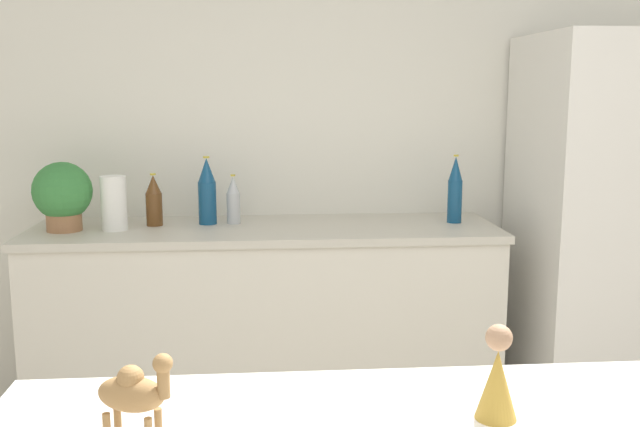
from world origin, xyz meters
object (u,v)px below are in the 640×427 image
at_px(paper_towel_roll, 114,203).
at_px(camel_figurine, 134,392).
at_px(refrigerator, 623,230).
at_px(back_bottle_0, 154,201).
at_px(back_bottle_2, 233,200).
at_px(wise_man_figurine_blue, 496,379).
at_px(back_bottle_3, 455,190).
at_px(potted_plant, 63,194).
at_px(back_bottle_1, 207,192).

bearing_deg(paper_towel_roll, camel_figurine, -77.72).
bearing_deg(refrigerator, back_bottle_0, 176.28).
xyz_separation_m(back_bottle_0, camel_figurine, (0.29, -2.16, 0.02)).
relative_size(back_bottle_2, wise_man_figurine_blue, 1.32).
height_order(refrigerator, back_bottle_3, refrigerator).
distance_m(refrigerator, potted_plant, 2.55).
height_order(back_bottle_0, wise_man_figurine_blue, back_bottle_0).
distance_m(paper_towel_roll, back_bottle_0, 0.19).
bearing_deg(refrigerator, back_bottle_1, 175.25).
relative_size(refrigerator, paper_towel_roll, 7.37).
height_order(paper_towel_roll, back_bottle_0, same).
distance_m(refrigerator, back_bottle_2, 1.82).
distance_m(paper_towel_roll, wise_man_figurine_blue, 2.27).
bearing_deg(potted_plant, back_bottle_0, 13.98).
distance_m(back_bottle_2, wise_man_figurine_blue, 2.20).
distance_m(potted_plant, back_bottle_0, 0.39).
relative_size(back_bottle_1, back_bottle_2, 1.37).
xyz_separation_m(paper_towel_roll, camel_figurine, (0.45, -2.07, 0.01)).
distance_m(refrigerator, wise_man_figurine_blue, 2.34).
bearing_deg(wise_man_figurine_blue, paper_towel_roll, 117.93).
distance_m(back_bottle_1, wise_man_figurine_blue, 2.23).
bearing_deg(potted_plant, paper_towel_roll, -0.43).
relative_size(potted_plant, wise_man_figurine_blue, 1.76).
distance_m(back_bottle_0, back_bottle_1, 0.24).
relative_size(back_bottle_3, wise_man_figurine_blue, 1.83).
xyz_separation_m(back_bottle_0, back_bottle_2, (0.36, 0.02, -0.01)).
relative_size(potted_plant, camel_figurine, 1.85).
xyz_separation_m(paper_towel_roll, wise_man_figurine_blue, (1.07, -2.01, -0.01)).
bearing_deg(back_bottle_1, wise_man_figurine_blue, -72.62).
height_order(back_bottle_1, wise_man_figurine_blue, back_bottle_1).
relative_size(potted_plant, back_bottle_3, 0.96).
bearing_deg(wise_man_figurine_blue, back_bottle_2, 104.37).
bearing_deg(camel_figurine, back_bottle_2, 88.15).
distance_m(paper_towel_roll, back_bottle_2, 0.53).
bearing_deg(wise_man_figurine_blue, back_bottle_0, 113.27).
bearing_deg(back_bottle_2, paper_towel_roll, -167.11).
height_order(camel_figurine, wise_man_figurine_blue, wise_man_figurine_blue).
distance_m(refrigerator, paper_towel_roll, 2.33).
bearing_deg(paper_towel_roll, back_bottle_1, 16.04).
height_order(paper_towel_roll, back_bottle_2, paper_towel_roll).
bearing_deg(paper_towel_roll, back_bottle_3, 2.29).
distance_m(back_bottle_2, back_bottle_3, 1.03).
height_order(paper_towel_roll, wise_man_figurine_blue, paper_towel_roll).
distance_m(back_bottle_1, back_bottle_3, 1.15).
height_order(refrigerator, potted_plant, refrigerator).
bearing_deg(back_bottle_0, camel_figurine, -82.36).
xyz_separation_m(refrigerator, back_bottle_2, (-1.80, 0.16, 0.14)).
height_order(back_bottle_3, camel_figurine, back_bottle_3).
distance_m(refrigerator, camel_figurine, 2.76).
bearing_deg(back_bottle_1, back_bottle_0, -175.46).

